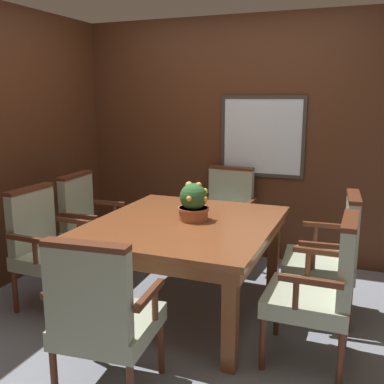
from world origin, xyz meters
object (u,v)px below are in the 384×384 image
at_px(chair_left_near, 47,244).
at_px(dining_table, 185,233).
at_px(chair_head_near, 102,314).
at_px(chair_right_near, 322,286).
at_px(chair_right_far, 330,252).
at_px(chair_head_far, 226,213).
at_px(chair_left_far, 91,222).
at_px(potted_plant, 194,203).

bearing_deg(chair_left_near, dining_table, -71.52).
bearing_deg(chair_left_near, chair_head_near, -127.20).
xyz_separation_m(dining_table, chair_right_near, (1.06, -0.35, -0.12)).
height_order(dining_table, chair_right_far, chair_right_far).
distance_m(chair_left_near, chair_head_far, 1.79).
xyz_separation_m(dining_table, chair_head_near, (-0.01, -1.16, -0.12)).
height_order(dining_table, chair_right_near, chair_right_near).
xyz_separation_m(chair_left_far, chair_left_near, (0.04, -0.67, 0.00)).
distance_m(chair_right_far, potted_plant, 1.10).
bearing_deg(chair_head_near, potted_plant, -97.93).
distance_m(chair_head_near, chair_left_near, 1.35).
bearing_deg(chair_left_far, chair_right_near, -111.26).
bearing_deg(potted_plant, chair_head_far, 93.71).
distance_m(dining_table, chair_head_near, 1.17).
bearing_deg(chair_right_far, dining_table, -77.63).
bearing_deg(potted_plant, chair_left_far, 166.28).
bearing_deg(chair_left_near, chair_right_near, -89.17).
relative_size(chair_left_far, potted_plant, 3.24).
distance_m(dining_table, chair_right_near, 1.13).
bearing_deg(dining_table, chair_right_near, -18.13).
height_order(chair_right_near, chair_head_far, same).
xyz_separation_m(chair_head_near, potted_plant, (0.05, 1.23, 0.35)).
bearing_deg(potted_plant, chair_right_near, -22.07).
relative_size(chair_right_near, chair_head_far, 1.00).
bearing_deg(chair_head_far, chair_head_near, -85.87).
distance_m(chair_left_near, potted_plant, 1.22).
relative_size(chair_right_far, potted_plant, 3.24).
xyz_separation_m(dining_table, chair_left_near, (-1.06, -0.32, -0.12)).
distance_m(chair_left_far, chair_left_near, 0.67).
bearing_deg(chair_right_near, potted_plant, -111.95).
bearing_deg(chair_left_far, potted_plant, -107.23).
bearing_deg(potted_plant, chair_head_near, -92.49).
bearing_deg(chair_left_near, chair_left_far, 4.86).
relative_size(chair_left_far, chair_right_near, 1.00).
bearing_deg(chair_head_near, chair_right_near, -148.12).
height_order(chair_head_near, chair_head_far, same).
relative_size(chair_head_near, potted_plant, 3.24).
xyz_separation_m(chair_head_near, chair_left_far, (-1.09, 1.51, 0.00)).
relative_size(dining_table, chair_left_far, 1.58).
xyz_separation_m(chair_left_far, chair_head_far, (1.07, 0.80, 0.00)).
bearing_deg(chair_head_near, chair_left_near, -44.16).
bearing_deg(dining_table, chair_left_far, 162.62).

